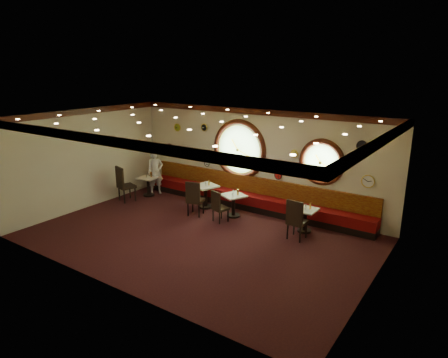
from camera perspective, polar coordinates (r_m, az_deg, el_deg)
floor at (r=10.93m, az=-3.63°, el=-8.32°), size 9.00×6.00×0.00m
ceiling at (r=10.05m, az=-3.95°, el=8.57°), size 9.00×6.00×0.02m
wall_back at (r=12.79m, az=4.51°, el=2.86°), size 9.00×0.02×3.20m
wall_front at (r=8.34m, az=-16.59°, el=-4.95°), size 9.00×0.02×3.20m
wall_left at (r=13.54m, az=-19.00°, el=2.76°), size 0.02×6.00×3.20m
wall_right at (r=8.51m, az=20.98°, el=-4.96°), size 0.02×6.00×3.20m
molding_back at (r=12.50m, az=4.55°, el=9.58°), size 9.00×0.10×0.18m
molding_front at (r=7.98m, az=-17.16°, el=5.34°), size 9.00×0.10×0.18m
molding_left at (r=13.26m, az=-19.46°, el=9.10°), size 0.10×6.00×0.18m
molding_right at (r=8.13m, az=21.69°, el=5.11°), size 0.10×6.00×0.18m
banquette_base at (r=12.98m, az=3.75°, el=-3.84°), size 8.00×0.55×0.20m
banquette_seat at (r=12.90m, az=3.77°, el=-2.79°), size 8.00×0.55×0.30m
banquette_back at (r=12.96m, az=4.30°, el=-0.85°), size 8.00×0.10×0.55m
porthole_left_glass at (r=13.03m, az=2.23°, el=4.27°), size 1.66×0.02×1.66m
porthole_left_frame at (r=13.02m, az=2.20°, el=4.25°), size 1.98×0.18×1.98m
porthole_left_ring at (r=13.00m, az=2.13°, el=4.23°), size 1.61×0.03×1.61m
porthole_right_glass at (r=11.84m, az=13.80°, el=2.37°), size 1.10×0.02×1.10m
porthole_right_frame at (r=11.82m, az=13.77°, el=2.36°), size 1.38×0.18×1.38m
porthole_right_ring at (r=11.80m, az=13.72°, el=2.33°), size 1.09×0.03×1.09m
wall_clock_0 at (r=13.87m, az=-2.43°, el=2.22°), size 0.20×0.03×0.20m
wall_clock_1 at (r=14.85m, az=-7.74°, el=4.39°), size 0.32×0.03×0.32m
wall_clock_2 at (r=13.68m, az=-2.83°, el=7.37°), size 0.24×0.03×0.24m
wall_clock_3 at (r=14.45m, az=-6.66°, el=7.33°), size 0.26×0.03×0.26m
wall_clock_4 at (r=14.03m, az=-3.76°, el=3.62°), size 0.36×0.03×0.36m
wall_clock_5 at (r=11.36m, az=19.13°, el=4.49°), size 0.28×0.03×0.28m
wall_clock_6 at (r=12.47m, az=7.77°, el=0.52°), size 0.24×0.03×0.24m
wall_clock_7 at (r=12.08m, az=10.02°, el=3.59°), size 0.22×0.03×0.22m
wall_clock_8 at (r=11.51m, az=19.89°, el=-0.31°), size 0.34×0.03×0.34m
table_a at (r=14.40m, az=-10.78°, el=-0.70°), size 0.70×0.70×0.68m
table_b at (r=12.96m, az=-2.66°, el=-2.08°), size 0.88×0.88×0.76m
table_c at (r=12.19m, az=1.35°, el=-3.42°), size 0.84×0.84×0.70m
table_d at (r=11.33m, az=11.50°, el=-5.38°), size 0.63×0.63×0.67m
chair_a at (r=13.89m, az=-14.19°, el=-0.38°), size 0.64×0.64×0.76m
chair_b at (r=12.22m, az=-4.27°, el=-2.48°), size 0.57×0.57×0.69m
chair_c at (r=11.73m, az=-0.84°, el=-3.65°), size 0.51×0.51×0.60m
chair_d at (r=10.69m, az=10.24°, el=-5.40°), size 0.49×0.49×0.69m
condiment_a_salt at (r=14.35m, az=-10.99°, el=0.46°), size 0.03×0.03×0.09m
condiment_b_salt at (r=12.98m, az=-2.67°, el=-0.50°), size 0.04×0.04×0.10m
condiment_c_salt at (r=12.20m, az=1.32°, el=-1.86°), size 0.04×0.04×0.11m
condiment_d_salt at (r=11.32m, az=11.59°, el=-3.81°), size 0.03×0.03×0.10m
condiment_a_pepper at (r=14.27m, az=-11.03°, el=0.39°), size 0.04×0.04×0.10m
condiment_b_pepper at (r=12.80m, az=-2.63°, el=-0.76°), size 0.03×0.03×0.09m
condiment_c_pepper at (r=12.04m, az=1.25°, el=-2.13°), size 0.03×0.03×0.10m
condiment_d_pepper at (r=11.19m, az=11.60°, el=-4.02°), size 0.04×0.04×0.11m
condiment_a_bottle at (r=14.32m, az=-10.37°, el=0.64°), size 0.05×0.05×0.17m
condiment_b_bottle at (r=12.83m, az=-2.17°, el=-0.52°), size 0.05×0.05×0.18m
condiment_c_bottle at (r=12.08m, az=1.97°, el=-1.89°), size 0.05×0.05×0.18m
condiment_d_bottle at (r=11.23m, az=12.23°, el=-3.79°), size 0.06×0.06×0.18m
waiter at (r=14.51m, az=-9.78°, el=0.97°), size 0.63×0.69×1.59m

